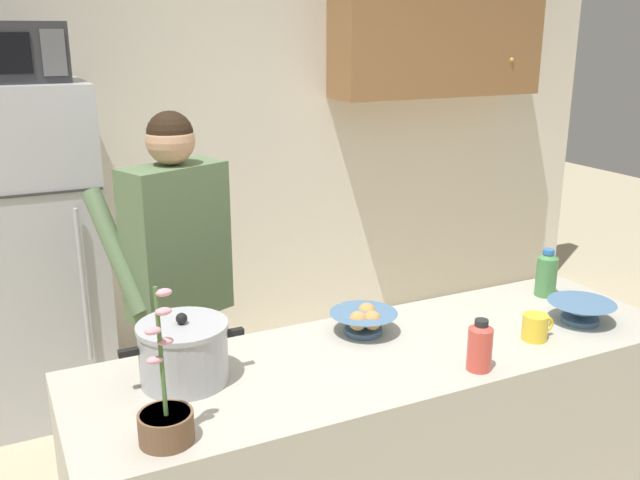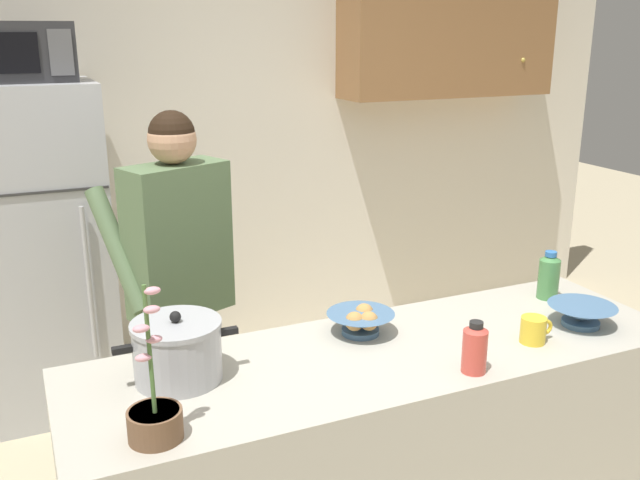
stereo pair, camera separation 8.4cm
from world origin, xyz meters
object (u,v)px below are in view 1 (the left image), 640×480
at_px(bread_bowl, 364,321).
at_px(empty_bowl, 581,311).
at_px(coffee_mug, 535,327).
at_px(potted_orchid, 166,419).
at_px(microwave, 12,52).
at_px(person_near_pot, 177,261).
at_px(cooking_pot, 184,352).
at_px(bottle_near_edge, 547,273).
at_px(refrigerator, 37,254).
at_px(bottle_mid_counter, 480,345).

bearing_deg(bread_bowl, empty_bowl, -18.78).
bearing_deg(coffee_mug, potted_orchid, -177.15).
bearing_deg(microwave, person_near_pot, -62.34).
height_order(cooking_pot, potted_orchid, potted_orchid).
relative_size(bread_bowl, potted_orchid, 0.56).
bearing_deg(bottle_near_edge, bread_bowl, -179.73).
bearing_deg(microwave, bottle_near_edge, -41.82).
xyz_separation_m(microwave, bread_bowl, (0.99, -1.67, -0.91)).
xyz_separation_m(refrigerator, bread_bowl, (0.99, -1.69, 0.10)).
distance_m(microwave, empty_bowl, 2.78).
xyz_separation_m(cooking_pot, empty_bowl, (1.48, -0.20, -0.05)).
distance_m(refrigerator, microwave, 1.01).
distance_m(cooking_pot, bread_bowl, 0.69).
relative_size(microwave, bottle_mid_counter, 2.74).
bearing_deg(empty_bowl, cooking_pot, 172.36).
height_order(refrigerator, bottle_mid_counter, refrigerator).
xyz_separation_m(person_near_pot, empty_bowl, (1.29, -1.00, -0.09)).
relative_size(coffee_mug, bread_bowl, 0.53).
bearing_deg(cooking_pot, bottle_near_edge, 2.75).
relative_size(bread_bowl, empty_bowl, 0.99).
xyz_separation_m(coffee_mug, empty_bowl, (0.26, 0.04, -0.00)).
distance_m(person_near_pot, bottle_near_edge, 1.55).
distance_m(cooking_pot, empty_bowl, 1.49).
relative_size(person_near_pot, bread_bowl, 6.74).
relative_size(bottle_near_edge, potted_orchid, 0.46).
distance_m(refrigerator, bottle_near_edge, 2.51).
distance_m(bottle_near_edge, bottle_mid_counter, 0.79).
bearing_deg(empty_bowl, potted_orchid, -176.05).
height_order(cooking_pot, bottle_mid_counter, cooking_pot).
distance_m(refrigerator, empty_bowl, 2.65).
relative_size(refrigerator, microwave, 3.63).
height_order(refrigerator, cooking_pot, refrigerator).
bearing_deg(microwave, cooking_pot, -80.10).
relative_size(refrigerator, bread_bowl, 6.99).
bearing_deg(refrigerator, coffee_mug, -52.86).
height_order(bread_bowl, bottle_mid_counter, bottle_mid_counter).
xyz_separation_m(microwave, coffee_mug, (1.52, -1.98, -0.92)).
bearing_deg(bottle_near_edge, cooking_pot, -177.25).
bearing_deg(person_near_pot, cooking_pot, -103.35).
relative_size(empty_bowl, bottle_mid_counter, 1.44).
xyz_separation_m(refrigerator, empty_bowl, (1.78, -1.96, 0.09)).
bearing_deg(cooking_pot, microwave, 99.90).
relative_size(empty_bowl, bottle_near_edge, 1.25).
bearing_deg(bottle_near_edge, coffee_mug, -137.19).
relative_size(refrigerator, bottle_near_edge, 8.67).
distance_m(bread_bowl, empty_bowl, 0.83).
xyz_separation_m(microwave, empty_bowl, (1.78, -1.94, -0.92)).
xyz_separation_m(microwave, bottle_mid_counter, (1.19, -2.08, -0.88)).
height_order(person_near_pot, potted_orchid, person_near_pot).
bearing_deg(bottle_mid_counter, coffee_mug, 16.67).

